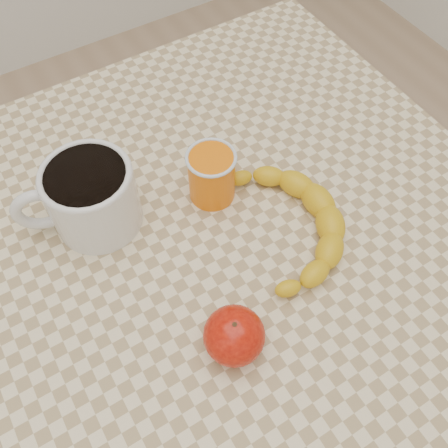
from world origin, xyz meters
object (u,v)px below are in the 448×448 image
orange_juice_glass (212,175)px  apple (234,336)px  table (224,263)px  coffee_mug (89,196)px  banana (291,224)px

orange_juice_glass → apple: size_ratio=1.00×
table → coffee_mug: 0.23m
table → coffee_mug: bearing=141.9°
coffee_mug → orange_juice_glass: bearing=-15.4°
coffee_mug → orange_juice_glass: coffee_mug is taller
table → apple: 0.20m
table → apple: apple is taller
table → banana: size_ratio=2.74×
coffee_mug → orange_juice_glass: size_ratio=2.18×
coffee_mug → banana: bearing=-35.7°
orange_juice_glass → banana: (0.06, -0.11, -0.02)m
table → orange_juice_glass: 0.14m
apple → banana: apple is taller
coffee_mug → banana: size_ratio=0.60×
banana → table: bearing=172.5°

